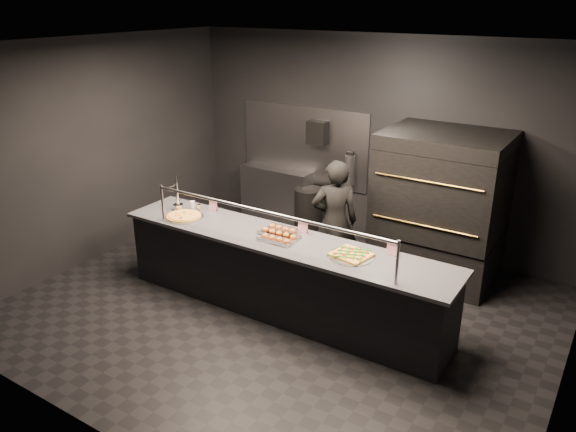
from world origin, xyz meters
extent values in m
plane|color=black|center=(0.00, 0.00, 0.00)|extent=(6.00, 6.00, 0.00)
plane|color=black|center=(0.00, 0.00, 3.00)|extent=(6.00, 6.00, 0.00)
cube|color=black|center=(0.00, 2.50, 1.50)|extent=(6.00, 0.04, 3.00)
cube|color=black|center=(0.00, -2.50, 1.50)|extent=(6.00, 0.04, 3.00)
cube|color=black|center=(-3.00, 0.00, 1.50)|extent=(0.04, 5.00, 3.00)
cube|color=#99999E|center=(-1.20, 2.48, 1.30)|extent=(2.20, 0.02, 1.20)
cube|color=black|center=(0.00, 0.00, 0.44)|extent=(4.00, 0.70, 0.88)
cube|color=#3C3C41|center=(0.00, 0.00, 0.90)|extent=(4.10, 0.78, 0.04)
cylinder|color=#99999E|center=(-1.50, -0.30, 1.15)|extent=(0.03, 0.03, 0.45)
cylinder|color=#99999E|center=(1.50, -0.30, 1.15)|extent=(0.03, 0.03, 0.45)
cylinder|color=#99999E|center=(0.00, -0.30, 1.34)|extent=(3.00, 0.04, 0.04)
cube|color=black|center=(1.20, 1.90, 0.30)|extent=(1.50, 1.15, 0.60)
cube|color=black|center=(1.20, 1.90, 0.90)|extent=(1.50, 1.20, 0.55)
cube|color=black|center=(1.20, 1.90, 1.45)|extent=(1.50, 1.20, 0.55)
cube|color=black|center=(1.20, 1.90, 1.82)|extent=(1.50, 1.20, 0.18)
cylinder|color=gold|center=(1.20, 1.28, 0.90)|extent=(1.30, 0.02, 0.02)
cylinder|color=gold|center=(1.20, 1.28, 1.45)|extent=(1.30, 0.02, 0.02)
cube|color=#99999E|center=(-1.60, 2.32, 0.45)|extent=(1.20, 0.35, 0.90)
cube|color=black|center=(-0.90, 2.39, 1.55)|extent=(0.30, 0.20, 0.35)
cylinder|color=#B2B2B7|center=(-0.35, 2.40, 1.05)|extent=(0.14, 0.14, 0.45)
cube|color=black|center=(-0.35, 2.40, 1.30)|extent=(0.10, 0.06, 0.06)
cylinder|color=silver|center=(-1.60, 0.06, 0.96)|extent=(0.13, 0.13, 0.07)
cylinder|color=silver|center=(-1.60, 0.06, 1.12)|extent=(0.05, 0.05, 0.33)
cylinder|color=silver|center=(-1.60, -0.01, 1.26)|extent=(0.02, 0.09, 0.02)
cone|color=black|center=(-1.60, 0.06, 1.35)|extent=(0.05, 0.05, 0.13)
cylinder|color=silver|center=(-1.36, -0.10, 0.93)|extent=(0.49, 0.49, 0.01)
cylinder|color=#B18A38|center=(-1.36, -0.10, 0.94)|extent=(0.43, 0.43, 0.02)
cylinder|color=gold|center=(-1.36, -0.10, 0.95)|extent=(0.37, 0.37, 0.01)
cube|color=silver|center=(-0.10, 0.12, 0.93)|extent=(0.41, 0.31, 0.02)
ellipsoid|color=#B15C26|center=(-0.24, 0.05, 0.96)|extent=(0.08, 0.08, 0.05)
ellipsoid|color=#B15C26|center=(-0.24, 0.18, 0.96)|extent=(0.08, 0.08, 0.05)
ellipsoid|color=#B15C26|center=(-0.15, 0.05, 0.96)|extent=(0.08, 0.08, 0.05)
ellipsoid|color=#B15C26|center=(-0.15, 0.18, 0.96)|extent=(0.08, 0.08, 0.05)
ellipsoid|color=#B15C26|center=(-0.05, 0.05, 0.96)|extent=(0.08, 0.08, 0.05)
ellipsoid|color=#B15C26|center=(-0.05, 0.18, 0.96)|extent=(0.08, 0.08, 0.05)
ellipsoid|color=#B15C26|center=(0.04, 0.05, 0.96)|extent=(0.08, 0.08, 0.05)
ellipsoid|color=#B15C26|center=(0.04, 0.18, 0.96)|extent=(0.08, 0.08, 0.05)
cube|color=silver|center=(0.00, -0.03, 0.93)|extent=(0.45, 0.35, 0.02)
ellipsoid|color=#B15C26|center=(-0.14, -0.10, 0.96)|extent=(0.08, 0.08, 0.05)
ellipsoid|color=#B15C26|center=(-0.14, 0.04, 0.96)|extent=(0.08, 0.08, 0.05)
ellipsoid|color=#B15C26|center=(-0.05, -0.10, 0.96)|extent=(0.08, 0.08, 0.05)
ellipsoid|color=#B15C26|center=(-0.05, 0.04, 0.96)|extent=(0.08, 0.08, 0.05)
ellipsoid|color=#B15C26|center=(0.05, -0.10, 0.96)|extent=(0.08, 0.08, 0.05)
ellipsoid|color=#B15C26|center=(0.05, 0.04, 0.96)|extent=(0.08, 0.08, 0.05)
ellipsoid|color=#B15C26|center=(0.14, -0.10, 0.96)|extent=(0.08, 0.08, 0.05)
ellipsoid|color=#B15C26|center=(0.14, 0.04, 0.96)|extent=(0.08, 0.08, 0.05)
cylinder|color=silver|center=(0.88, 0.01, 0.93)|extent=(0.48, 0.48, 0.01)
cube|color=#B18A38|center=(0.88, 0.01, 0.94)|extent=(0.44, 0.41, 0.02)
cube|color=gold|center=(0.88, 0.01, 0.95)|extent=(0.41, 0.38, 0.01)
cube|color=#297A18|center=(0.88, 0.01, 0.96)|extent=(0.39, 0.36, 0.01)
cylinder|color=silver|center=(-1.45, 0.17, 0.98)|extent=(0.07, 0.07, 0.11)
cylinder|color=silver|center=(-1.34, 0.17, 0.96)|extent=(0.05, 0.05, 0.09)
cube|color=white|center=(-1.21, 0.28, 1.00)|extent=(0.12, 0.04, 0.15)
cube|color=white|center=(0.12, 0.28, 1.00)|extent=(0.12, 0.04, 0.15)
cube|color=white|center=(1.22, 0.28, 1.00)|extent=(0.12, 0.04, 0.15)
cylinder|color=black|center=(-0.90, 2.15, 0.36)|extent=(0.44, 0.44, 0.73)
imported|color=black|center=(0.14, 1.03, 0.80)|extent=(0.70, 0.65, 1.61)
camera|label=1|loc=(3.17, -4.82, 3.47)|focal=35.00mm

